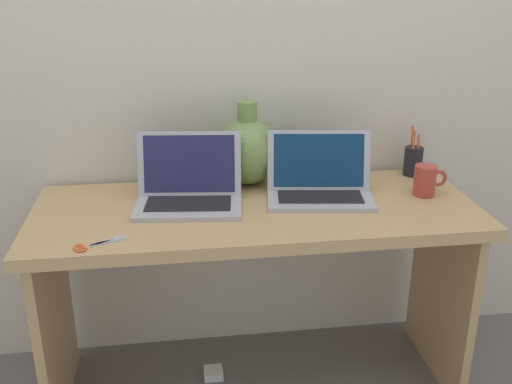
% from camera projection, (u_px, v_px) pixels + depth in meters
% --- Properties ---
extents(ground_plane, '(6.00, 6.00, 0.00)m').
position_uv_depth(ground_plane, '(256.00, 382.00, 2.20)').
color(ground_plane, slate).
extents(back_wall, '(4.40, 0.04, 2.40)m').
position_uv_depth(back_wall, '(243.00, 38.00, 2.06)').
color(back_wall, beige).
rests_on(back_wall, ground).
extents(desk, '(1.44, 0.56, 0.71)m').
position_uv_depth(desk, '(256.00, 248.00, 2.00)').
color(desk, tan).
rests_on(desk, ground).
extents(laptop_left, '(0.37, 0.27, 0.22)m').
position_uv_depth(laptop_left, '(189.00, 186.00, 1.95)').
color(laptop_left, '#B2B2B7').
rests_on(laptop_left, desk).
extents(laptop_right, '(0.37, 0.26, 0.21)m').
position_uv_depth(laptop_right, '(319.00, 181.00, 2.00)').
color(laptop_right, '#B2B2B7').
rests_on(laptop_right, desk).
extents(green_vase, '(0.22, 0.22, 0.30)m').
position_uv_depth(green_vase, '(247.00, 150.00, 2.10)').
color(green_vase, '#75934C').
rests_on(green_vase, desk).
extents(coffee_mug, '(0.12, 0.07, 0.10)m').
position_uv_depth(coffee_mug, '(426.00, 180.00, 2.01)').
color(coffee_mug, '#B23D33').
rests_on(coffee_mug, desk).
extents(pen_cup, '(0.07, 0.07, 0.19)m').
position_uv_depth(pen_cup, '(413.00, 160.00, 2.20)').
color(pen_cup, black).
rests_on(pen_cup, desk).
extents(scissors, '(0.14, 0.09, 0.01)m').
position_uv_depth(scissors, '(90.00, 246.00, 1.67)').
color(scissors, '#B7B7BC').
rests_on(scissors, desk).
extents(power_brick, '(0.07, 0.07, 0.03)m').
position_uv_depth(power_brick, '(213.00, 373.00, 2.22)').
color(power_brick, white).
rests_on(power_brick, ground).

